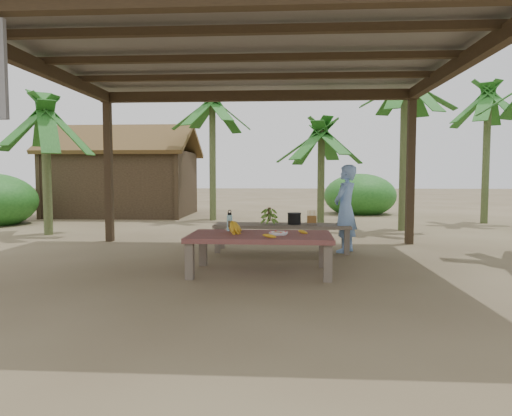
# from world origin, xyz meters

# --- Properties ---
(ground) EXTENTS (80.00, 80.00, 0.00)m
(ground) POSITION_xyz_m (0.00, 0.00, 0.00)
(ground) COLOR brown
(ground) RESTS_ON ground
(pavilion) EXTENTS (6.60, 5.60, 2.95)m
(pavilion) POSITION_xyz_m (-0.01, -0.01, 2.78)
(pavilion) COLOR black
(pavilion) RESTS_ON ground
(work_table) EXTENTS (1.82, 1.03, 0.50)m
(work_table) POSITION_xyz_m (0.21, -0.40, 0.43)
(work_table) COLOR brown
(work_table) RESTS_ON ground
(bench) EXTENTS (2.22, 0.67, 0.45)m
(bench) POSITION_xyz_m (0.48, 1.30, 0.39)
(bench) COLOR brown
(bench) RESTS_ON ground
(ripe_banana_bunch) EXTENTS (0.34, 0.31, 0.18)m
(ripe_banana_bunch) POSITION_xyz_m (-0.19, -0.38, 0.59)
(ripe_banana_bunch) COLOR gold
(ripe_banana_bunch) RESTS_ON work_table
(plate) EXTENTS (0.23, 0.23, 0.04)m
(plate) POSITION_xyz_m (0.44, -0.43, 0.52)
(plate) COLOR white
(plate) RESTS_ON work_table
(loose_banana_front) EXTENTS (0.17, 0.07, 0.04)m
(loose_banana_front) POSITION_xyz_m (0.34, -0.73, 0.52)
(loose_banana_front) COLOR gold
(loose_banana_front) RESTS_ON work_table
(loose_banana_side) EXTENTS (0.14, 0.14, 0.04)m
(loose_banana_side) POSITION_xyz_m (0.75, -0.31, 0.52)
(loose_banana_side) COLOR gold
(loose_banana_side) RESTS_ON work_table
(water_flask) EXTENTS (0.07, 0.07, 0.28)m
(water_flask) POSITION_xyz_m (-0.22, -0.05, 0.62)
(water_flask) COLOR #3FB9C7
(water_flask) RESTS_ON work_table
(green_banana_stalk) EXTENTS (0.26, 0.26, 0.29)m
(green_banana_stalk) POSITION_xyz_m (0.27, 1.30, 0.59)
(green_banana_stalk) COLOR #598C2D
(green_banana_stalk) RESTS_ON bench
(cooking_pot) EXTENTS (0.21, 0.21, 0.18)m
(cooking_pot) POSITION_xyz_m (0.68, 1.31, 0.54)
(cooking_pot) COLOR black
(cooking_pot) RESTS_ON bench
(skewer_rack) EXTENTS (0.18, 0.09, 0.24)m
(skewer_rack) POSITION_xyz_m (0.96, 1.23, 0.57)
(skewer_rack) COLOR #A57F47
(skewer_rack) RESTS_ON bench
(woman) EXTENTS (0.57, 0.62, 1.42)m
(woman) POSITION_xyz_m (1.50, 1.30, 0.71)
(woman) COLOR #79A2E6
(woman) RESTS_ON ground
(hut) EXTENTS (4.40, 3.43, 2.85)m
(hut) POSITION_xyz_m (-4.50, 8.00, 1.10)
(hut) COLOR black
(hut) RESTS_ON ground
(banana_plant_ne) EXTENTS (1.80, 1.80, 3.59)m
(banana_plant_ne) POSITION_xyz_m (3.21, 4.39, 3.09)
(banana_plant_ne) COLOR #596638
(banana_plant_ne) RESTS_ON ground
(banana_plant_n) EXTENTS (1.80, 1.80, 2.59)m
(banana_plant_n) POSITION_xyz_m (1.45, 5.54, 2.12)
(banana_plant_n) COLOR #596638
(banana_plant_n) RESTS_ON ground
(banana_plant_nw) EXTENTS (1.80, 1.80, 3.55)m
(banana_plant_nw) POSITION_xyz_m (-1.48, 6.50, 3.05)
(banana_plant_nw) COLOR #596638
(banana_plant_nw) RESTS_ON ground
(banana_plant_w) EXTENTS (1.80, 1.80, 2.79)m
(banana_plant_w) POSITION_xyz_m (-4.46, 3.14, 2.31)
(banana_plant_w) COLOR #596638
(banana_plant_w) RESTS_ON ground
(banana_plant_far) EXTENTS (1.80, 1.80, 3.58)m
(banana_plant_far) POSITION_xyz_m (5.77, 6.16, 3.07)
(banana_plant_far) COLOR #596638
(banana_plant_far) RESTS_ON ground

